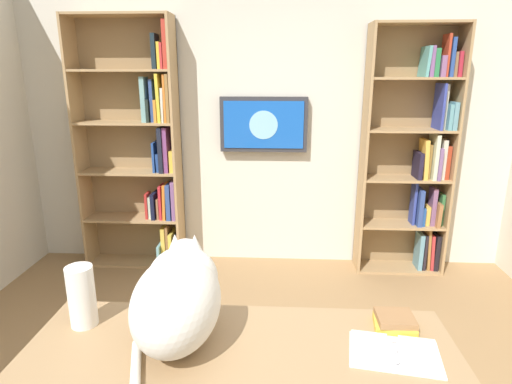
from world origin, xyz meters
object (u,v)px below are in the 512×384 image
object	(u,v)px
paper_towel_roll	(82,296)
wall_mounted_tv	(264,125)
bookshelf_left	(417,157)
cat	(179,294)
desk_book_stack	(395,321)
bookshelf_right	(142,151)
open_binder	(395,353)
desk	(241,374)

from	to	relation	value
paper_towel_roll	wall_mounted_tv	bearing A→B (deg)	-106.19
bookshelf_left	cat	xyz separation A→B (m)	(1.58, 2.26, -0.12)
wall_mounted_tv	desk_book_stack	size ratio (longest dim) A/B	4.29
bookshelf_left	paper_towel_roll	size ratio (longest dim) A/B	8.24
bookshelf_right	desk_book_stack	bearing A→B (deg)	128.61
open_binder	paper_towel_roll	xyz separation A→B (m)	(1.25, -0.13, 0.12)
wall_mounted_tv	desk	world-z (taller)	wall_mounted_tv
paper_towel_roll	cat	bearing A→B (deg)	171.61
cat	desk	bearing A→B (deg)	164.03
bookshelf_left	open_binder	size ratio (longest dim) A/B	5.98
cat	paper_towel_roll	bearing A→B (deg)	-8.39
desk	open_binder	xyz separation A→B (m)	(-0.58, 0.00, 0.12)
cat	open_binder	distance (m)	0.85
bookshelf_left	cat	world-z (taller)	bookshelf_left
bookshelf_left	paper_towel_roll	xyz separation A→B (m)	(2.00, 2.20, -0.17)
desk_book_stack	paper_towel_roll	bearing A→B (deg)	2.12
wall_mounted_tv	paper_towel_roll	size ratio (longest dim) A/B	2.97
wall_mounted_tv	desk_book_stack	bearing A→B (deg)	105.74
wall_mounted_tv	open_binder	size ratio (longest dim) A/B	2.15
bookshelf_left	open_binder	xyz separation A→B (m)	(0.76, 2.33, -0.30)
bookshelf_left	desk	world-z (taller)	bookshelf_left
wall_mounted_tv	open_binder	world-z (taller)	wall_mounted_tv
paper_towel_roll	desk_book_stack	bearing A→B (deg)	-177.88
bookshelf_right	wall_mounted_tv	world-z (taller)	bookshelf_right
cat	desk_book_stack	distance (m)	0.89
bookshelf_left	wall_mounted_tv	size ratio (longest dim) A/B	2.78
desk	open_binder	size ratio (longest dim) A/B	4.62
bookshelf_left	bookshelf_right	xyz separation A→B (m)	(2.43, -0.00, 0.03)
desk	open_binder	world-z (taller)	open_binder
wall_mounted_tv	cat	size ratio (longest dim) A/B	1.19
bookshelf_left	cat	distance (m)	2.76
desk	paper_towel_roll	xyz separation A→B (m)	(0.67, -0.13, 0.24)
paper_towel_roll	desk_book_stack	world-z (taller)	paper_towel_roll
paper_towel_roll	desk	bearing A→B (deg)	168.77
cat	bookshelf_right	bearing A→B (deg)	-69.46
open_binder	desk_book_stack	bearing A→B (deg)	-104.09
bookshelf_left	desk_book_stack	distance (m)	2.28
desk	desk_book_stack	size ratio (longest dim) A/B	9.21
bookshelf_right	open_binder	world-z (taller)	bookshelf_right
bookshelf_right	open_binder	bearing A→B (deg)	125.65
wall_mounted_tv	desk_book_stack	world-z (taller)	wall_mounted_tv
bookshelf_left	bookshelf_right	distance (m)	2.43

